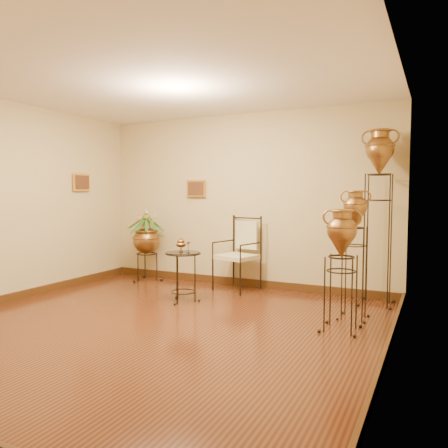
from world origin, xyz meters
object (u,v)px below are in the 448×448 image
at_px(amphora_mid, 354,254).
at_px(armchair, 237,254).
at_px(side_table, 183,276).
at_px(planter_urn, 146,237).
at_px(amphora_tall, 378,215).

height_order(amphora_mid, armchair, amphora_mid).
bearing_deg(amphora_mid, armchair, 156.80).
height_order(armchair, side_table, armchair).
xyz_separation_m(armchair, side_table, (-0.36, -1.03, -0.21)).
bearing_deg(planter_urn, amphora_tall, 0.00).
relative_size(planter_urn, armchair, 1.19).
bearing_deg(amphora_mid, planter_urn, 167.28).
bearing_deg(amphora_tall, side_table, -157.27).
distance_m(planter_urn, side_table, 1.76).
distance_m(amphora_tall, side_table, 2.79).
xyz_separation_m(planter_urn, side_table, (1.37, -1.03, -0.39)).
relative_size(amphora_tall, amphora_mid, 1.52).
height_order(amphora_tall, planter_urn, amphora_tall).
bearing_deg(armchair, side_table, -94.29).
bearing_deg(side_table, amphora_tall, 22.73).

